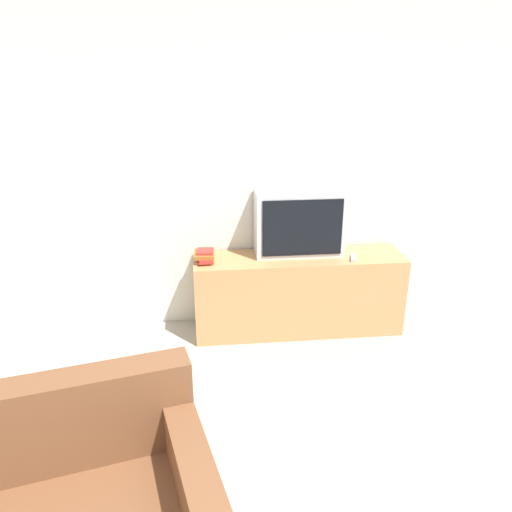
# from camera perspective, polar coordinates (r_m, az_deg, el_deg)

# --- Properties ---
(wall_back) EXTENTS (9.00, 0.06, 2.60)m
(wall_back) POSITION_cam_1_polar(r_m,az_deg,el_deg) (4.12, -1.30, 9.35)
(wall_back) COLOR silver
(wall_back) RESTS_ON ground_plane
(tv_stand) EXTENTS (1.73, 0.44, 0.66)m
(tv_stand) POSITION_cam_1_polar(r_m,az_deg,el_deg) (4.23, 4.83, -4.26)
(tv_stand) COLOR tan
(tv_stand) RESTS_ON ground_plane
(television) EXTENTS (0.72, 0.29, 0.54)m
(television) POSITION_cam_1_polar(r_m,az_deg,el_deg) (4.08, 4.97, 3.82)
(television) COLOR silver
(television) RESTS_ON tv_stand
(book_stack) EXTENTS (0.16, 0.22, 0.09)m
(book_stack) POSITION_cam_1_polar(r_m,az_deg,el_deg) (3.99, -5.90, 0.02)
(book_stack) COLOR #995623
(book_stack) RESTS_ON tv_stand
(remote_on_stand) EXTENTS (0.08, 0.15, 0.02)m
(remote_on_stand) POSITION_cam_1_polar(r_m,az_deg,el_deg) (4.11, 11.07, -0.20)
(remote_on_stand) COLOR #B7B7B7
(remote_on_stand) RESTS_ON tv_stand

